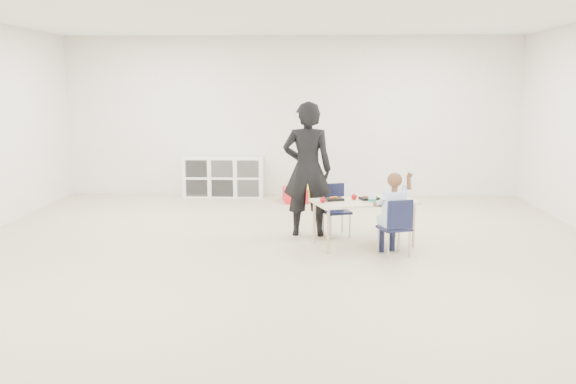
{
  "coord_description": "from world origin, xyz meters",
  "views": [
    {
      "loc": [
        0.29,
        -6.32,
        1.94
      ],
      "look_at": [
        0.08,
        -0.09,
        0.85
      ],
      "focal_mm": 38.0,
      "sensor_mm": 36.0,
      "label": 1
    }
  ],
  "objects_px": {
    "table": "(364,222)",
    "child": "(395,210)",
    "chair_near": "(394,227)",
    "cubby_shelf": "(224,177)",
    "adult": "(307,169)"
  },
  "relations": [
    {
      "from": "table",
      "to": "child",
      "type": "height_order",
      "value": "child"
    },
    {
      "from": "table",
      "to": "child",
      "type": "bearing_deg",
      "value": -74.11
    },
    {
      "from": "chair_near",
      "to": "cubby_shelf",
      "type": "relative_size",
      "value": 0.48
    },
    {
      "from": "chair_near",
      "to": "cubby_shelf",
      "type": "bearing_deg",
      "value": 105.12
    },
    {
      "from": "table",
      "to": "chair_near",
      "type": "relative_size",
      "value": 2.01
    },
    {
      "from": "table",
      "to": "adult",
      "type": "xyz_separation_m",
      "value": [
        -0.7,
        0.49,
        0.59
      ]
    },
    {
      "from": "cubby_shelf",
      "to": "chair_near",
      "type": "bearing_deg",
      "value": -56.33
    },
    {
      "from": "table",
      "to": "adult",
      "type": "relative_size",
      "value": 0.78
    },
    {
      "from": "table",
      "to": "chair_near",
      "type": "height_order",
      "value": "chair_near"
    },
    {
      "from": "cubby_shelf",
      "to": "adult",
      "type": "distance_m",
      "value": 3.2
    },
    {
      "from": "cubby_shelf",
      "to": "table",
      "type": "bearing_deg",
      "value": -56.44
    },
    {
      "from": "chair_near",
      "to": "table",
      "type": "bearing_deg",
      "value": 105.89
    },
    {
      "from": "child",
      "to": "cubby_shelf",
      "type": "relative_size",
      "value": 0.76
    },
    {
      "from": "table",
      "to": "chair_near",
      "type": "xyz_separation_m",
      "value": [
        0.31,
        -0.45,
        0.05
      ]
    },
    {
      "from": "table",
      "to": "adult",
      "type": "height_order",
      "value": "adult"
    }
  ]
}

